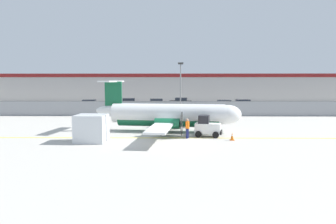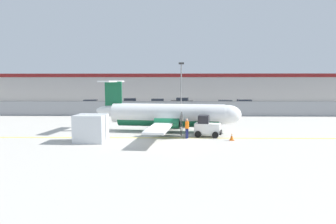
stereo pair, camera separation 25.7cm
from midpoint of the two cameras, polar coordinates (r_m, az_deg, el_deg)
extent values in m
plane|color=#BCB7AD|center=(23.94, -0.79, -5.87)|extent=(140.00, 140.00, 0.00)
cube|color=yellow|center=(25.90, -0.68, -4.96)|extent=(84.00, 0.20, 0.01)
cube|color=gray|center=(41.61, -0.18, 0.59)|extent=(98.00, 0.04, 2.00)
cylinder|color=slate|center=(41.52, -0.18, 2.03)|extent=(98.00, 0.10, 0.10)
cube|color=#38383A|center=(53.15, 0.00, 0.75)|extent=(98.00, 17.00, 0.12)
cube|color=#BCB7B2|center=(71.44, 0.16, 4.66)|extent=(91.00, 8.00, 6.50)
cube|color=maroon|center=(67.43, 0.14, 7.00)|extent=(91.00, 0.20, 0.80)
cylinder|color=white|center=(28.91, -0.28, -0.31)|extent=(11.01, 3.25, 1.90)
ellipsoid|color=white|center=(28.67, 11.08, -0.47)|extent=(2.71, 2.11, 1.80)
ellipsoid|color=white|center=(30.23, -11.05, 0.24)|extent=(3.17, 1.42, 1.05)
cylinder|color=#145938|center=(28.98, -0.28, -1.33)|extent=(9.85, 2.70, 1.48)
cube|color=white|center=(28.97, -0.08, -1.43)|extent=(3.60, 16.07, 0.18)
cylinder|color=#145938|center=(31.50, 0.93, -0.83)|extent=(2.30, 1.17, 0.90)
cone|color=black|center=(31.38, 3.02, -0.86)|extent=(0.50, 0.49, 0.44)
cylinder|color=#262626|center=(31.37, 3.29, -0.87)|extent=(0.30, 2.09, 2.10)
cylinder|color=#145938|center=(26.39, -0.43, -2.16)|extent=(2.30, 1.17, 0.90)
cone|color=black|center=(26.25, 2.06, -2.21)|extent=(0.50, 0.49, 0.44)
cylinder|color=#262626|center=(26.24, 2.38, -2.21)|extent=(0.30, 2.09, 2.10)
cube|color=#145938|center=(30.04, -10.59, 2.80)|extent=(1.71, 0.39, 3.10)
cube|color=white|center=(30.04, -10.90, 5.75)|extent=(1.70, 4.90, 0.14)
cylinder|color=#59595B|center=(28.75, 7.30, -2.32)|extent=(0.16, 0.16, 0.97)
cylinder|color=black|center=(28.82, 7.29, -3.28)|extent=(0.62, 0.29, 0.60)
cylinder|color=#59595B|center=(31.24, -0.25, -1.54)|extent=(0.16, 0.16, 0.90)
cylinder|color=black|center=(31.30, -0.25, -2.35)|extent=(0.78, 0.31, 0.76)
cylinder|color=#59595B|center=(26.91, -1.58, -2.76)|extent=(0.16, 0.16, 0.90)
cylinder|color=black|center=(26.99, -1.57, -3.70)|extent=(0.78, 0.31, 0.76)
cube|color=silver|center=(26.65, 7.32, -3.11)|extent=(2.40, 1.59, 0.90)
cube|color=black|center=(26.58, 6.60, -1.38)|extent=(1.11, 1.19, 0.70)
cube|color=black|center=(26.59, 9.78, -3.82)|extent=(0.42, 1.11, 0.30)
cylinder|color=black|center=(27.24, 9.04, -3.90)|extent=(0.59, 0.31, 0.56)
cylinder|color=black|center=(26.06, 8.79, -4.34)|extent=(0.59, 0.31, 0.56)
cylinder|color=black|center=(27.41, 5.91, -3.79)|extent=(0.59, 0.31, 0.56)
cylinder|color=black|center=(26.24, 5.52, -4.22)|extent=(0.59, 0.31, 0.56)
cylinder|color=#191E4C|center=(25.81, 3.52, -4.05)|extent=(0.22, 0.22, 0.85)
cylinder|color=#191E4C|center=(25.64, 3.32, -4.12)|extent=(0.22, 0.22, 0.85)
cylinder|color=orange|center=(25.61, 3.43, -2.49)|extent=(0.47, 0.47, 0.60)
cylinder|color=orange|center=(25.80, 3.66, -2.36)|extent=(0.14, 0.14, 0.55)
cylinder|color=orange|center=(25.41, 3.20, -2.49)|extent=(0.14, 0.14, 0.55)
sphere|color=tan|center=(25.55, 3.44, -1.51)|extent=(0.22, 0.22, 0.22)
cube|color=silver|center=(24.92, -14.67, -3.03)|extent=(2.54, 2.16, 2.20)
cube|color=#333338|center=(24.92, -14.67, -3.03)|extent=(2.44, 0.25, 2.20)
cube|color=orange|center=(25.45, 11.83, -5.24)|extent=(0.36, 0.36, 0.04)
cone|color=orange|center=(25.39, 11.85, -4.53)|extent=(0.28, 0.28, 0.60)
cylinder|color=white|center=(25.38, 11.85, -4.36)|extent=(0.17, 0.17, 0.08)
cube|color=orange|center=(28.48, -1.41, -3.92)|extent=(0.36, 0.36, 0.04)
cone|color=orange|center=(28.42, -1.41, -3.29)|extent=(0.28, 0.28, 0.60)
cylinder|color=white|center=(28.41, -1.41, -3.13)|extent=(0.17, 0.17, 0.08)
cube|color=orange|center=(28.01, -11.80, -4.22)|extent=(0.36, 0.36, 0.04)
cone|color=orange|center=(27.95, -11.82, -3.57)|extent=(0.28, 0.28, 0.60)
cylinder|color=white|center=(27.94, -11.82, -3.41)|extent=(0.17, 0.17, 0.08)
cube|color=red|center=(53.11, -14.72, 1.28)|extent=(4.37, 2.18, 0.80)
cube|color=#262D38|center=(53.08, -14.90, 2.01)|extent=(2.37, 1.81, 0.56)
cylinder|color=black|center=(53.83, -13.09, 1.04)|extent=(0.62, 0.27, 0.60)
cylinder|color=black|center=(52.05, -13.33, 0.87)|extent=(0.62, 0.27, 0.60)
cylinder|color=black|center=(54.25, -16.03, 1.00)|extent=(0.62, 0.27, 0.60)
cylinder|color=black|center=(52.48, -16.37, 0.83)|extent=(0.62, 0.27, 0.60)
cube|color=gray|center=(55.72, -7.76, 1.64)|extent=(4.34, 2.10, 0.80)
cube|color=#262D38|center=(55.67, -7.62, 2.34)|extent=(2.34, 1.77, 0.56)
cylinder|color=black|center=(54.94, -9.26, 1.22)|extent=(0.62, 0.26, 0.60)
cylinder|color=black|center=(56.73, -9.13, 1.37)|extent=(0.62, 0.26, 0.60)
cylinder|color=black|center=(54.80, -6.34, 1.25)|extent=(0.62, 0.26, 0.60)
cylinder|color=black|center=(56.59, -6.30, 1.40)|extent=(0.62, 0.26, 0.60)
cube|color=gray|center=(53.70, -2.22, 1.52)|extent=(4.32, 2.03, 0.80)
cube|color=#262D38|center=(53.65, -2.39, 2.25)|extent=(2.32, 1.73, 0.56)
cylinder|color=black|center=(54.68, -0.78, 1.27)|extent=(0.61, 0.25, 0.60)
cylinder|color=black|center=(52.89, -0.67, 1.11)|extent=(0.61, 0.25, 0.60)
cylinder|color=black|center=(54.60, -3.72, 1.25)|extent=(0.61, 0.25, 0.60)
cylinder|color=black|center=(52.81, -3.71, 1.09)|extent=(0.61, 0.25, 0.60)
cube|color=black|center=(57.03, 2.25, 1.79)|extent=(4.38, 2.21, 0.80)
cube|color=#262D38|center=(56.97, 2.40, 2.47)|extent=(2.38, 1.82, 0.56)
cylinder|color=black|center=(56.32, 0.74, 1.41)|extent=(0.62, 0.27, 0.60)
cylinder|color=black|center=(58.10, 0.96, 1.55)|extent=(0.62, 0.27, 0.60)
cylinder|color=black|center=(56.04, 3.58, 1.38)|extent=(0.62, 0.27, 0.60)
cylinder|color=black|center=(57.83, 3.71, 1.52)|extent=(0.62, 0.27, 0.60)
cube|color=navy|center=(50.90, 10.29, 1.19)|extent=(4.30, 1.96, 0.80)
cube|color=#262D38|center=(50.87, 10.47, 1.95)|extent=(2.29, 1.69, 0.56)
cylinder|color=black|center=(49.90, 8.79, 0.75)|extent=(0.61, 0.24, 0.60)
cylinder|color=black|center=(51.69, 8.63, 0.93)|extent=(0.61, 0.24, 0.60)
cylinder|color=black|center=(50.21, 11.98, 0.72)|extent=(0.61, 0.24, 0.60)
cylinder|color=black|center=(51.98, 11.71, 0.90)|extent=(0.61, 0.24, 0.60)
cube|color=navy|center=(53.36, 14.10, 1.32)|extent=(4.30, 1.98, 0.80)
cube|color=#262D38|center=(53.26, 13.96, 2.05)|extent=(2.30, 1.70, 0.56)
cylinder|color=black|center=(54.67, 15.21, 1.06)|extent=(0.61, 0.24, 0.60)
cylinder|color=black|center=(52.97, 15.82, 0.89)|extent=(0.61, 0.24, 0.60)
cylinder|color=black|center=(53.85, 12.38, 1.06)|extent=(0.61, 0.24, 0.60)
cylinder|color=black|center=(52.12, 12.91, 0.89)|extent=(0.61, 0.24, 0.60)
cylinder|color=slate|center=(39.28, 2.22, 3.92)|extent=(0.16, 0.16, 7.00)
cube|color=#333333|center=(39.31, 2.24, 9.24)|extent=(0.70, 0.30, 0.24)
camera|label=1|loc=(0.13, -90.25, -0.03)|focal=32.00mm
camera|label=2|loc=(0.13, 89.75, 0.03)|focal=32.00mm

